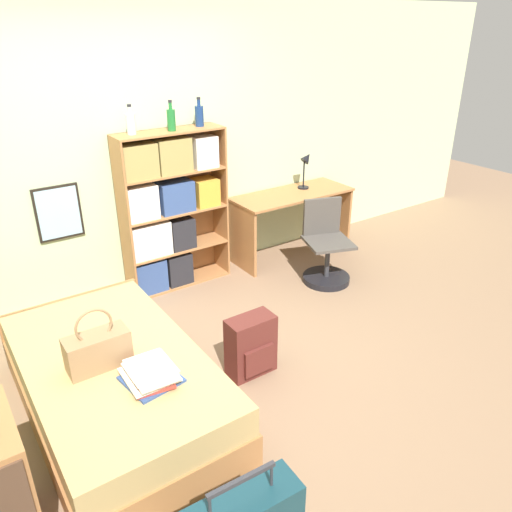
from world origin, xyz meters
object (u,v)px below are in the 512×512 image
(bed, at_px, (115,383))
(bottle_brown, at_px, (171,119))
(desk, at_px, (292,211))
(backpack, at_px, (251,346))
(book_stack_on_bed, at_px, (151,374))
(desk_chair, at_px, (326,256))
(desk_lamp, at_px, (306,164))
(bookcase, at_px, (167,210))
(handbag, at_px, (98,349))
(bottle_clear, at_px, (199,115))
(bottle_green, at_px, (131,123))

(bed, distance_m, bottle_brown, 2.29)
(bottle_brown, height_order, desk, bottle_brown)
(bottle_brown, xyz_separation_m, backpack, (-0.22, -1.56, -1.38))
(book_stack_on_bed, relative_size, desk_chair, 0.45)
(bed, distance_m, desk_lamp, 3.15)
(bed, height_order, desk_chair, desk_chair)
(book_stack_on_bed, xyz_separation_m, desk_chair, (2.30, 1.00, -0.24))
(book_stack_on_bed, height_order, bookcase, bookcase)
(bed, distance_m, book_stack_on_bed, 0.48)
(bookcase, distance_m, bottle_brown, 0.84)
(handbag, height_order, bottle_brown, bottle_brown)
(desk_lamp, bearing_deg, handbag, -153.13)
(bookcase, distance_m, desk, 1.44)
(desk, bearing_deg, bed, -152.67)
(bookcase, distance_m, desk_chair, 1.62)
(bookcase, xyz_separation_m, bottle_brown, (0.09, -0.03, 0.83))
(handbag, bearing_deg, bookcase, 51.21)
(desk_lamp, bearing_deg, desk, -163.77)
(bed, height_order, book_stack_on_bed, book_stack_on_bed)
(handbag, height_order, desk_lamp, desk_lamp)
(bookcase, relative_size, desk_lamp, 3.72)
(handbag, xyz_separation_m, desk, (2.60, 1.37, -0.06))
(bottle_brown, distance_m, backpack, 2.10)
(handbag, bearing_deg, bottle_brown, 48.52)
(bed, height_order, bookcase, bookcase)
(handbag, relative_size, bottle_clear, 1.57)
(book_stack_on_bed, distance_m, bottle_clear, 2.53)
(desk_lamp, bearing_deg, bookcase, 178.46)
(bed, xyz_separation_m, desk, (2.51, 1.30, 0.29))
(bottle_clear, bearing_deg, desk, -7.36)
(bed, relative_size, bottle_brown, 7.13)
(desk, bearing_deg, backpack, -136.15)
(book_stack_on_bed, height_order, desk_chair, desk_chair)
(handbag, relative_size, backpack, 0.87)
(bottle_green, bearing_deg, handbag, -121.78)
(bed, relative_size, bookcase, 1.24)
(book_stack_on_bed, distance_m, desk, 2.92)
(bottle_green, bearing_deg, desk_lamp, -2.29)
(bottle_clear, bearing_deg, book_stack_on_bed, -127.40)
(handbag, distance_m, backpack, 1.12)
(desk_chair, bearing_deg, desk_lamp, 66.43)
(bottle_green, xyz_separation_m, desk_lamp, (1.89, -0.08, -0.62))
(bottle_brown, relative_size, backpack, 0.56)
(bottle_brown, bearing_deg, bookcase, 163.17)
(bottle_brown, distance_m, bottle_clear, 0.31)
(backpack, bearing_deg, bottle_green, 94.40)
(bed, relative_size, handbag, 4.60)
(desk_lamp, relative_size, backpack, 0.87)
(bottle_brown, height_order, backpack, bottle_brown)
(desk_lamp, distance_m, backpack, 2.47)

